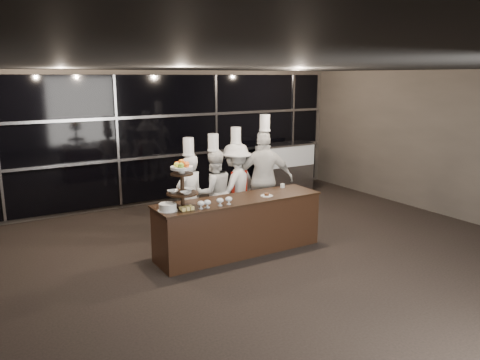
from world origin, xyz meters
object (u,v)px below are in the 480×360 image
chef_c (236,185)px  display_stand (182,180)px  buffet_counter (239,225)px  layer_cake (168,207)px  display_case (285,165)px  chef_d (264,179)px  chef_a (190,196)px  chef_b (214,192)px

chef_c → display_stand: bearing=-144.5°
buffet_counter → layer_cake: (-1.27, -0.05, 0.51)m
display_case → chef_d: bearing=-134.5°
buffet_counter → chef_a: 1.15m
layer_cake → display_case: 5.30m
chef_a → chef_b: bearing=4.2°
layer_cake → chef_c: (1.90, 1.22, -0.14)m
layer_cake → buffet_counter: bearing=2.3°
buffet_counter → display_case: size_ratio=2.03×
display_case → chef_a: (-3.52, -1.92, 0.11)m
display_stand → layer_cake: 0.45m
buffet_counter → display_stand: 1.33m
layer_cake → chef_b: bearing=39.1°
chef_d → chef_c: bearing=149.8°
display_case → display_stand: bearing=-144.5°
layer_cake → chef_b: chef_b is taller
buffet_counter → layer_cake: layer_cake is taller
display_stand → chef_a: bearing=59.9°
buffet_counter → chef_a: chef_a is taller
buffet_counter → chef_b: bearing=84.9°
display_stand → chef_c: size_ratio=0.38×
chef_c → display_case: bearing=35.6°
display_case → chef_a: 4.01m
buffet_counter → display_case: 4.28m
buffet_counter → chef_b: chef_b is taller
display_stand → chef_c: (1.64, 1.17, -0.51)m
display_stand → buffet_counter: bearing=0.0°
display_case → chef_b: (-3.01, -1.88, 0.11)m
layer_cake → display_stand: bearing=10.6°
chef_c → layer_cake: bearing=-147.4°
buffet_counter → chef_d: chef_d is taller
buffet_counter → chef_a: size_ratio=1.55×
display_stand → chef_c: 2.07m
chef_a → chef_c: 1.06m
chef_b → display_case: bearing=32.0°
display_case → chef_b: chef_b is taller
chef_a → buffet_counter: bearing=-68.0°
layer_cake → chef_a: chef_a is taller
chef_b → chef_c: bearing=11.9°
layer_cake → display_case: size_ratio=0.21×
chef_a → chef_b: size_ratio=0.98×
chef_a → chef_c: chef_c is taller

